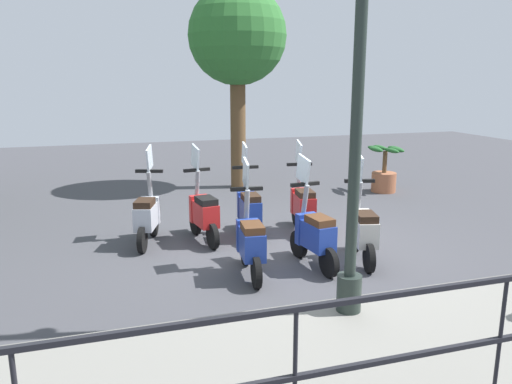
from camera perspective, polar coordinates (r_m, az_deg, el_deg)
ground_plane at (r=7.77m, az=3.99°, el=-6.56°), size 28.00×28.00×0.00m
promenade_walkway at (r=5.18m, az=17.18°, el=-16.66°), size 2.20×20.00×0.15m
fence_railing at (r=4.10m, az=26.36°, el=-12.67°), size 0.04×16.03×1.07m
lamp_post_near at (r=5.05m, az=11.45°, el=8.43°), size 0.26×0.90×4.62m
tree_distant at (r=11.90m, az=-2.15°, el=17.19°), size 2.26×2.26×4.67m
potted_palm at (r=11.91m, az=14.44°, el=2.14°), size 1.06×0.66×1.05m
scooter_near_0 at (r=7.27m, az=12.06°, el=-4.19°), size 1.21×0.52×1.54m
scooter_near_1 at (r=6.96m, az=6.63°, el=-4.75°), size 1.23×0.44×1.54m
scooter_near_2 at (r=6.61m, az=-0.64°, el=-5.63°), size 1.23×0.44×1.54m
scooter_far_0 at (r=8.52m, az=5.36°, el=-1.43°), size 1.23×0.45×1.54m
scooter_far_1 at (r=8.21m, az=-0.82°, el=-1.93°), size 1.23×0.44×1.54m
scooter_far_2 at (r=8.03m, az=-6.03°, el=-2.34°), size 1.23×0.45×1.54m
scooter_far_3 at (r=8.04m, az=-12.32°, el=-2.56°), size 1.20×0.55×1.54m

